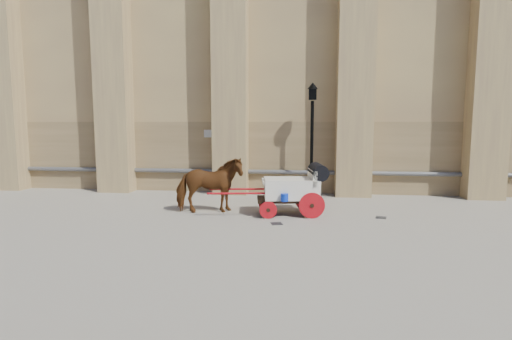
# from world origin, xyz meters

# --- Properties ---
(ground) EXTENTS (90.00, 90.00, 0.00)m
(ground) POSITION_xyz_m (0.00, 0.00, 0.00)
(ground) COLOR gray
(ground) RESTS_ON ground
(horse) EXTENTS (2.35, 1.46, 1.84)m
(horse) POSITION_xyz_m (-1.08, -0.07, 0.92)
(horse) COLOR brown
(horse) RESTS_ON ground
(carriage) EXTENTS (3.88, 1.51, 1.65)m
(carriage) POSITION_xyz_m (1.73, 0.01, 0.89)
(carriage) COLOR black
(carriage) RESTS_ON ground
(street_lamp) EXTENTS (0.42, 0.42, 4.51)m
(street_lamp) POSITION_xyz_m (2.33, 3.16, 2.41)
(street_lamp) COLOR black
(street_lamp) RESTS_ON ground
(drain_grate_near) EXTENTS (0.39, 0.39, 0.01)m
(drain_grate_near) POSITION_xyz_m (1.22, -1.27, 0.01)
(drain_grate_near) COLOR black
(drain_grate_near) RESTS_ON ground
(drain_grate_far) EXTENTS (0.39, 0.39, 0.01)m
(drain_grate_far) POSITION_xyz_m (4.43, -0.16, 0.01)
(drain_grate_far) COLOR black
(drain_grate_far) RESTS_ON ground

